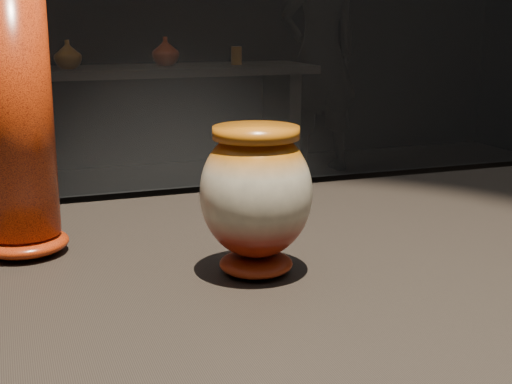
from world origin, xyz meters
The scene contains 7 objects.
main_vase centered at (-0.12, -0.02, 1.00)m, with size 0.14×0.14×0.18m.
tall_vase centered at (-0.38, 0.16, 1.08)m, with size 0.12×0.12×0.36m.
back_shelf centered at (0.55, 3.68, 0.64)m, with size 2.00×0.60×0.90m.
back_vase_left centered at (0.01, 3.63, 0.98)m, with size 0.16×0.16×0.17m, color #A15317.
back_vase_mid centered at (0.62, 3.72, 0.99)m, with size 0.17×0.17×0.18m, color maroon.
back_vase_right centered at (1.08, 3.66, 0.96)m, with size 0.07×0.07×0.12m, color #A15317.
visitor centered at (1.97, 4.30, 0.92)m, with size 0.67×0.44×1.83m, color black.
Camera 1 is at (-0.40, -0.80, 1.21)m, focal length 50.00 mm.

